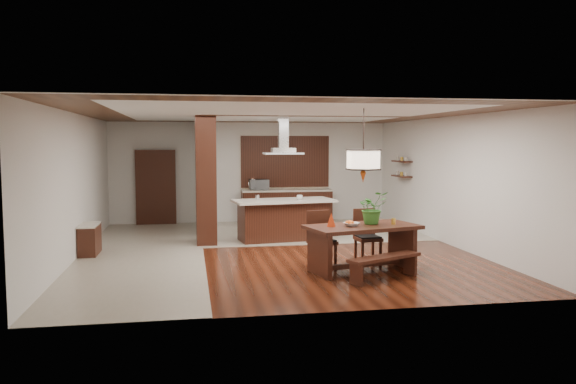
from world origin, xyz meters
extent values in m
plane|color=black|center=(0.00, 0.00, 0.00)|extent=(9.00, 9.00, 0.00)
cube|color=white|center=(0.00, 0.00, 2.90)|extent=(8.00, 9.00, 0.04)
cube|color=silver|center=(0.00, 4.50, 1.45)|extent=(8.00, 0.04, 2.90)
cube|color=silver|center=(0.00, -4.50, 1.45)|extent=(8.00, 0.04, 2.90)
cube|color=silver|center=(-4.00, 0.00, 1.45)|extent=(0.04, 9.00, 2.90)
cube|color=silver|center=(4.00, 0.00, 1.45)|extent=(0.04, 9.00, 2.90)
cube|color=#B0A592|center=(-2.75, 0.00, 0.01)|extent=(2.50, 9.00, 0.01)
cube|color=#B0A592|center=(1.25, 2.50, 0.01)|extent=(5.50, 4.00, 0.01)
cube|color=#381E0E|center=(0.00, 0.00, 2.88)|extent=(8.00, 9.00, 0.02)
cube|color=black|center=(-1.40, 1.20, 1.45)|extent=(0.45, 1.00, 2.90)
cube|color=silver|center=(-1.40, 3.30, 1.45)|extent=(0.18, 2.40, 2.90)
cube|color=black|center=(-3.81, 0.20, 0.32)|extent=(0.37, 0.88, 0.63)
cube|color=black|center=(-2.70, 4.40, 1.05)|extent=(1.10, 0.20, 2.10)
cube|color=black|center=(1.00, 4.20, 0.45)|extent=(2.60, 0.60, 0.90)
cube|color=beige|center=(1.00, 4.20, 0.92)|extent=(2.60, 0.62, 0.05)
cube|color=brown|center=(1.00, 4.46, 1.75)|extent=(2.60, 0.08, 1.50)
cube|color=black|center=(3.87, 2.60, 1.40)|extent=(0.26, 0.90, 0.04)
cube|color=black|center=(3.87, 2.60, 1.80)|extent=(0.26, 0.90, 0.04)
cube|color=black|center=(1.27, -2.18, 0.79)|extent=(2.16, 1.43, 0.07)
cube|color=black|center=(0.43, -2.38, 0.38)|extent=(0.27, 0.79, 0.76)
cube|color=black|center=(2.10, -1.98, 0.38)|extent=(0.27, 0.79, 0.76)
imported|color=#2F6D24|center=(1.49, -2.06, 1.12)|extent=(0.63, 0.57, 0.60)
imported|color=beige|center=(1.04, -2.27, 0.86)|extent=(0.34, 0.34, 0.07)
cone|color=#AF2B0C|center=(0.68, -2.23, 0.95)|extent=(0.20, 0.20, 0.24)
cylinder|color=gold|center=(1.86, -2.16, 0.88)|extent=(0.10, 0.10, 0.11)
cube|color=black|center=(0.40, 1.21, 0.46)|extent=(2.13, 1.05, 0.92)
cube|color=beige|center=(0.40, 1.16, 0.94)|extent=(2.47, 1.35, 0.05)
imported|color=silver|center=(0.77, 1.09, 1.02)|extent=(0.18, 0.18, 0.11)
imported|color=#B2B5B9|center=(0.19, 4.22, 1.10)|extent=(0.57, 0.41, 0.30)
camera|label=1|loc=(-1.77, -11.73, 2.29)|focal=35.00mm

